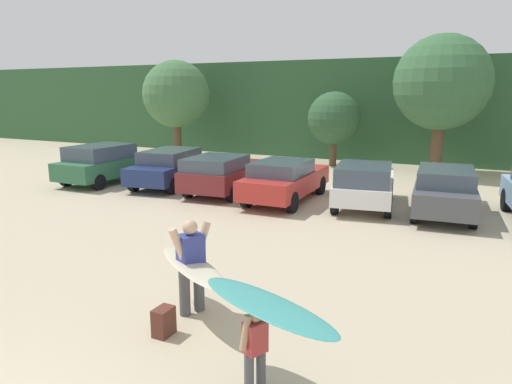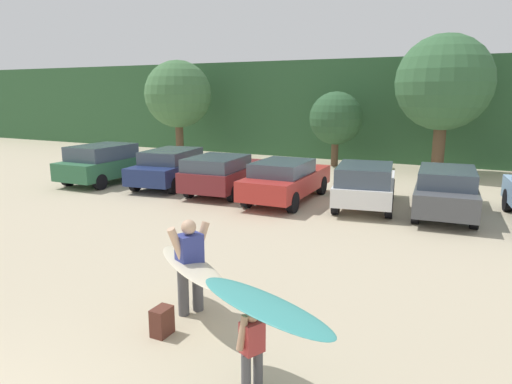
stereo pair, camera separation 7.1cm
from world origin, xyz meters
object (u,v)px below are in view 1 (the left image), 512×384
at_px(parked_car_maroon, 224,173).
at_px(person_adult, 191,261).
at_px(parked_car_forest_green, 105,163).
at_px(parked_car_white, 364,184).
at_px(parked_car_red, 285,179).
at_px(parked_car_dark_gray, 445,189).
at_px(surfboard_teal, 266,305).
at_px(parked_car_navy, 170,167).
at_px(person_child, 255,345).
at_px(surfboard_cream, 193,266).
at_px(backpack_dropped, 164,322).

distance_m(parked_car_maroon, person_adult, 9.78).
height_order(parked_car_forest_green, parked_car_white, parked_car_forest_green).
distance_m(parked_car_red, parked_car_dark_gray, 5.17).
distance_m(parked_car_dark_gray, person_adult, 9.65).
bearing_deg(surfboard_teal, parked_car_forest_green, -17.00).
xyz_separation_m(parked_car_forest_green, parked_car_white, (10.83, 0.45, -0.04)).
bearing_deg(parked_car_red, parked_car_navy, 83.86).
bearing_deg(parked_car_navy, person_adult, -150.07).
bearing_deg(parked_car_dark_gray, parked_car_forest_green, 88.29).
bearing_deg(parked_car_maroon, person_adult, -157.96).
relative_size(parked_car_forest_green, parked_car_navy, 0.99).
bearing_deg(parked_car_navy, parked_car_red, -103.14).
height_order(parked_car_maroon, person_adult, person_adult).
relative_size(parked_car_navy, parked_car_maroon, 0.99).
relative_size(parked_car_navy, parked_car_red, 0.96).
bearing_deg(parked_car_white, person_child, 176.45).
bearing_deg(person_adult, parked_car_maroon, -38.16).
bearing_deg(parked_car_red, person_child, -160.69).
bearing_deg(surfboard_cream, parked_car_maroon, -28.13).
relative_size(parked_car_white, person_child, 3.89).
xyz_separation_m(parked_car_forest_green, parked_car_red, (8.13, 0.16, -0.07)).
bearing_deg(parked_car_white, parked_car_dark_gray, -92.33).
xyz_separation_m(parked_car_white, person_adult, (-0.85, -8.77, 0.13)).
height_order(parked_car_forest_green, person_child, parked_car_forest_green).
relative_size(person_child, backpack_dropped, 2.48).
bearing_deg(parked_car_navy, parked_car_white, -99.54).
bearing_deg(person_adult, parked_car_dark_gray, -85.01).
xyz_separation_m(parked_car_forest_green, surfboard_cream, (10.10, -8.45, 0.07)).
bearing_deg(parked_car_maroon, parked_car_red, -99.86).
bearing_deg(backpack_dropped, person_child, -17.33).
relative_size(parked_car_maroon, surfboard_teal, 1.96).
bearing_deg(parked_car_navy, parked_car_maroon, -102.84).
bearing_deg(parked_car_red, surfboard_cream, -168.62).
distance_m(person_adult, surfboard_cream, 0.18).
relative_size(person_adult, backpack_dropped, 3.69).
height_order(parked_car_red, person_child, parked_car_red).
distance_m(parked_car_red, parked_car_white, 2.72).
bearing_deg(parked_car_dark_gray, parked_car_white, 92.26).
distance_m(parked_car_red, surfboard_cream, 8.84).
distance_m(parked_car_red, person_child, 10.61).
bearing_deg(parked_car_forest_green, parked_car_maroon, -87.14).
xyz_separation_m(parked_car_maroon, parked_car_white, (5.29, 0.06, 0.03)).
xyz_separation_m(parked_car_forest_green, parked_car_navy, (2.90, 0.58, -0.05)).
height_order(parked_car_navy, surfboard_cream, parked_car_navy).
distance_m(parked_car_forest_green, person_adult, 13.00).
height_order(parked_car_dark_gray, person_child, parked_car_dark_gray).
bearing_deg(backpack_dropped, person_adult, 92.28).
distance_m(surfboard_teal, backpack_dropped, 2.33).
bearing_deg(person_adult, surfboard_cream, 158.75).
relative_size(parked_car_red, person_adult, 2.80).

